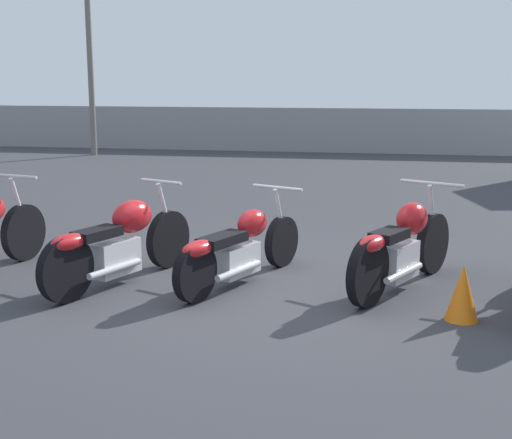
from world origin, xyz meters
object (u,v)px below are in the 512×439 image
(motorcycle_slot_2, at_px, (239,248))
(traffic_cone_near, at_px, (463,293))
(motorcycle_slot_1, at_px, (119,242))
(motorcycle_slot_3, at_px, (402,247))

(motorcycle_slot_2, height_order, traffic_cone_near, motorcycle_slot_2)
(traffic_cone_near, bearing_deg, motorcycle_slot_1, 171.36)
(motorcycle_slot_1, relative_size, motorcycle_slot_3, 1.05)
(motorcycle_slot_1, height_order, motorcycle_slot_3, motorcycle_slot_3)
(motorcycle_slot_2, bearing_deg, traffic_cone_near, 4.38)
(motorcycle_slot_2, height_order, motorcycle_slot_3, motorcycle_slot_3)
(motorcycle_slot_1, bearing_deg, traffic_cone_near, 13.42)
(motorcycle_slot_1, distance_m, motorcycle_slot_2, 1.25)
(motorcycle_slot_1, height_order, traffic_cone_near, motorcycle_slot_1)
(motorcycle_slot_1, relative_size, motorcycle_slot_2, 1.02)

